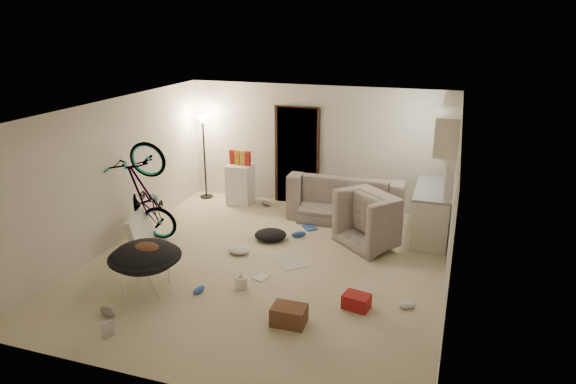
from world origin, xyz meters
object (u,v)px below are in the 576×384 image
(tv_box, at_px, (141,230))
(saucer_chair, at_px, (146,263))
(armchair, at_px, (383,223))
(mini_fridge, at_px, (240,184))
(bicycle, at_px, (147,215))
(floor_lamp, at_px, (204,139))
(drink_case_b, at_px, (356,301))
(juicer, at_px, (241,282))
(kitchen_counter, at_px, (432,213))
(drink_case_a, at_px, (289,315))
(sofa, at_px, (347,201))

(tv_box, bearing_deg, saucer_chair, -67.47)
(armchair, distance_m, mini_fridge, 3.35)
(armchair, xyz_separation_m, bicycle, (-3.93, -1.23, 0.14))
(floor_lamp, bearing_deg, mini_fridge, -6.57)
(drink_case_b, xyz_separation_m, juicer, (-1.70, 0.01, 0.00))
(saucer_chair, bearing_deg, floor_lamp, 105.01)
(kitchen_counter, xyz_separation_m, drink_case_b, (-0.80, -2.84, -0.34))
(floor_lamp, xyz_separation_m, tv_box, (0.10, -2.65, -1.01))
(bicycle, xyz_separation_m, drink_case_b, (3.93, -1.07, -0.39))
(kitchen_counter, xyz_separation_m, armchair, (-0.80, -0.55, -0.09))
(floor_lamp, distance_m, kitchen_counter, 4.95)
(floor_lamp, relative_size, drink_case_a, 4.12)
(armchair, height_order, drink_case_a, armchair)
(sofa, height_order, saucer_chair, saucer_chair)
(sofa, distance_m, tv_box, 3.94)
(sofa, bearing_deg, saucer_chair, 58.74)
(drink_case_a, relative_size, juicer, 1.75)
(juicer, bearing_deg, drink_case_a, -34.82)
(sofa, xyz_separation_m, mini_fridge, (-2.31, 0.10, 0.10))
(kitchen_counter, distance_m, drink_case_b, 2.97)
(sofa, bearing_deg, mini_fridge, -4.30)
(drink_case_b, bearing_deg, armchair, 101.38)
(drink_case_a, bearing_deg, juicer, 144.05)
(sofa, bearing_deg, bicycle, 34.01)
(saucer_chair, bearing_deg, drink_case_a, -4.77)
(armchair, bearing_deg, drink_case_a, 117.69)
(kitchen_counter, relative_size, juicer, 5.97)
(tv_box, bearing_deg, drink_case_b, -25.87)
(tv_box, xyz_separation_m, drink_case_b, (3.93, -0.84, -0.19))
(floor_lamp, distance_m, juicer, 4.36)
(kitchen_counter, xyz_separation_m, bicycle, (-4.73, -1.77, 0.05))
(mini_fridge, height_order, drink_case_a, mini_fridge)
(mini_fridge, xyz_separation_m, saucer_chair, (0.19, -3.86, 0.01))
(saucer_chair, xyz_separation_m, drink_case_a, (2.22, -0.18, -0.31))
(bicycle, height_order, drink_case_a, bicycle)
(mini_fridge, bearing_deg, saucer_chair, -89.43)
(sofa, xyz_separation_m, bicycle, (-3.08, -2.22, 0.17))
(drink_case_b, bearing_deg, drink_case_a, -127.71)
(armchair, bearing_deg, drink_case_b, 132.00)
(kitchen_counter, relative_size, armchair, 1.38)
(sofa, xyz_separation_m, juicer, (-0.85, -3.28, -0.22))
(sofa, bearing_deg, floor_lamp, -5.43)
(floor_lamp, height_order, sofa, floor_lamp)
(tv_box, relative_size, drink_case_a, 2.03)
(floor_lamp, bearing_deg, kitchen_counter, -7.66)
(bicycle, xyz_separation_m, mini_fridge, (0.77, 2.32, -0.07))
(drink_case_a, bearing_deg, tv_box, 153.74)
(kitchen_counter, bearing_deg, bicycle, -159.43)
(bicycle, bearing_deg, drink_case_a, -124.13)
(floor_lamp, xyz_separation_m, drink_case_a, (3.28, -4.14, -1.18))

